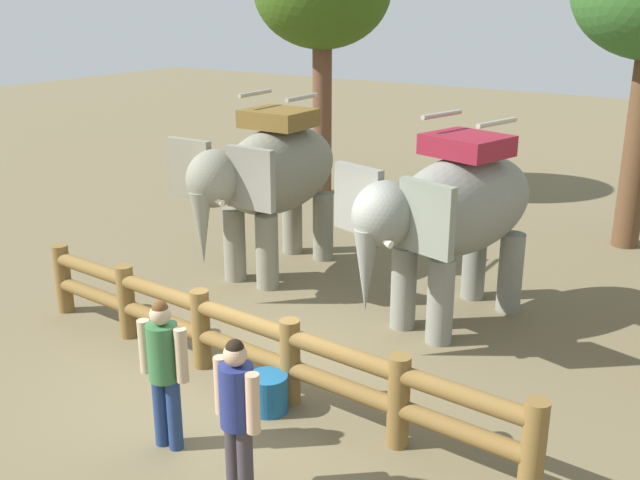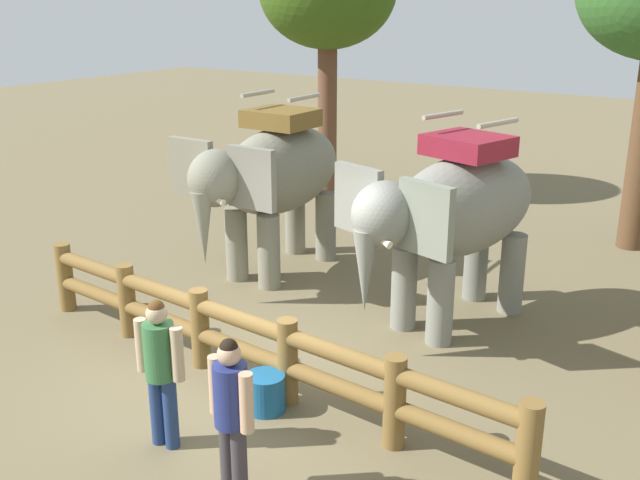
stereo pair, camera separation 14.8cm
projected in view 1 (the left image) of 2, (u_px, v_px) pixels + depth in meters
name	position (u px, v px, depth m)	size (l,w,h in m)	color
ground_plane	(250.00, 379.00, 9.32)	(60.00, 60.00, 0.00)	brown
log_fence	(243.00, 339.00, 9.05)	(7.57, 0.71, 1.05)	brown
elephant_near_left	(271.00, 176.00, 12.36)	(2.02, 3.52, 3.05)	gray
elephant_center	(453.00, 212.00, 10.41)	(2.30, 3.59, 3.01)	gray
tourist_woman_in_black	(237.00, 409.00, 6.84)	(0.58, 0.38, 1.67)	#373237
tourist_man_in_blue	(164.00, 364.00, 7.65)	(0.59, 0.36, 1.67)	navy
feed_bucket	(268.00, 393.00, 8.56)	(0.46, 0.46, 0.45)	#19598C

